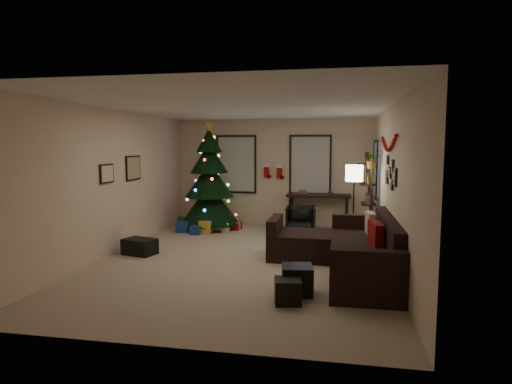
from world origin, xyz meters
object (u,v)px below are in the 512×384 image
at_px(bookshelf, 369,198).
at_px(christmas_tree, 210,184).
at_px(desk, 319,198).
at_px(sofa, 348,251).
at_px(desk_chair, 301,219).

bearing_deg(bookshelf, christmas_tree, 170.39).
distance_m(christmas_tree, desk, 2.70).
height_order(christmas_tree, sofa, christmas_tree).
relative_size(desk_chair, bookshelf, 0.33).
bearing_deg(desk_chair, sofa, -72.77).
distance_m(sofa, desk, 3.65).
relative_size(sofa, desk_chair, 4.78).
height_order(sofa, desk, sofa).
relative_size(christmas_tree, bookshelf, 1.40).
height_order(sofa, bookshelf, bookshelf).
bearing_deg(christmas_tree, desk, 12.79).
bearing_deg(christmas_tree, bookshelf, -9.61).
relative_size(sofa, bookshelf, 1.60).
relative_size(christmas_tree, sofa, 0.88).
bearing_deg(desk, bookshelf, -47.56).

